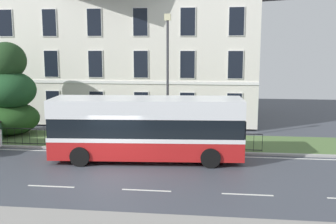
# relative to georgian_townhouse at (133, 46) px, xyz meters

# --- Properties ---
(ground_plane) EXTENTS (60.00, 56.00, 0.18)m
(ground_plane) POSITION_rel_georgian_townhouse_xyz_m (2.02, -14.68, -5.75)
(ground_plane) COLOR #3E434C
(georgian_townhouse) EXTENTS (19.65, 10.54, 11.16)m
(georgian_townhouse) POSITION_rel_georgian_townhouse_xyz_m (0.00, 0.00, 0.00)
(georgian_townhouse) COLOR silver
(georgian_townhouse) RESTS_ON ground_plane
(iron_verge_railing) EXTENTS (18.57, 0.04, 0.97)m
(iron_verge_railing) POSITION_rel_georgian_townhouse_xyz_m (-0.00, -11.04, -5.11)
(iron_verge_railing) COLOR black
(iron_verge_railing) RESTS_ON ground_plane
(evergreen_tree) EXTENTS (3.73, 3.73, 5.94)m
(evergreen_tree) POSITION_rel_georgian_townhouse_xyz_m (-6.37, -8.39, -3.15)
(evergreen_tree) COLOR #423328
(evergreen_tree) RESTS_ON ground_plane
(single_decker_bus) EXTENTS (9.70, 3.20, 3.18)m
(single_decker_bus) POSITION_rel_georgian_townhouse_xyz_m (3.33, -12.93, -4.06)
(single_decker_bus) COLOR red
(single_decker_bus) RESTS_ON ground_plane
(street_lamp_post) EXTENTS (0.36, 0.24, 7.38)m
(street_lamp_post) POSITION_rel_georgian_townhouse_xyz_m (4.02, -9.92, -1.42)
(street_lamp_post) COLOR #333338
(street_lamp_post) RESTS_ON ground_plane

